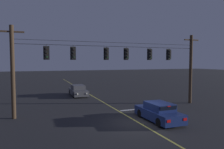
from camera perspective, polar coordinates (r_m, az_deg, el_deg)
The scene contains 12 objects.
ground_plane at distance 15.65m, azimuth 7.18°, elevation -12.88°, with size 180.00×180.00×0.00m, color #28282B.
lane_centre_stripe at distance 25.02m, azimuth -4.11°, elevation -6.62°, with size 0.14×60.00×0.01m, color #D1C64C.
stop_bar_paint at distance 19.72m, azimuth 6.92°, elevation -9.42°, with size 3.40×0.36×0.01m, color silver.
signal_span_assembly at distance 18.97m, azimuth 1.08°, elevation 1.51°, with size 18.88×0.32×7.19m.
traffic_light_leftmost at distance 17.62m, azimuth -17.50°, elevation 5.72°, with size 0.48×0.41×1.22m.
traffic_light_left_inner at distance 17.88m, azimuth -10.53°, elevation 5.79°, with size 0.48×0.41×1.22m.
traffic_light_centre at distance 18.64m, azimuth -1.45°, elevation 5.75°, with size 0.48×0.41×1.22m.
traffic_light_right_inner at distance 19.39m, azimuth 4.06°, elevation 5.66°, with size 0.48×0.41×1.22m.
traffic_light_rightmost at distance 20.56m, azimuth 10.41°, elevation 5.49°, with size 0.48×0.41×1.22m.
traffic_light_far_right at distance 21.79m, azimuth 15.40°, elevation 5.31°, with size 0.48×0.41×1.22m.
car_waiting_near_lane at distance 16.14m, azimuth 12.64°, elevation -10.05°, with size 1.80×4.33×1.39m.
car_oncoming_lead at distance 27.34m, azimuth -9.25°, elevation -4.42°, with size 1.80×4.42×1.39m.
Camera 1 is at (-7.09, -13.24, 4.42)m, focal length 33.37 mm.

